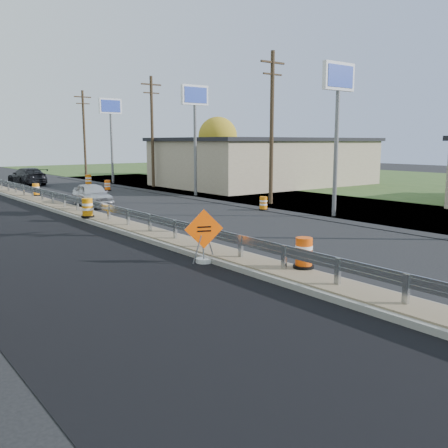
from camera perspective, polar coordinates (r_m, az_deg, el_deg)
ground at (r=17.86m, az=-2.17°, el=-3.31°), size 140.00×140.00×0.00m
grass_verge_far at (r=46.98m, az=21.31°, el=3.98°), size 40.00×120.00×0.03m
milled_overlay at (r=25.19m, az=-24.02°, el=-0.38°), size 7.20×120.00×0.01m
median at (r=24.70m, az=-12.98°, el=0.26°), size 1.60×55.00×0.23m
guardrail at (r=25.52m, az=-13.97°, el=1.91°), size 0.10×46.15×0.72m
retail_building_near at (r=46.25m, az=4.75°, el=7.17°), size 18.50×12.50×4.27m
pylon_sign_south at (r=26.95m, az=12.91°, el=14.59°), size 2.20×0.30×7.90m
pylon_sign_mid at (r=36.65m, az=-3.35°, el=13.36°), size 2.20×0.30×7.90m
pylon_sign_north at (r=48.84m, az=-12.84°, el=12.15°), size 2.20×0.30×7.90m
utility_pole_smid at (r=31.71m, az=5.48°, el=11.17°), size 1.90×0.26×9.40m
utility_pole_nmid at (r=43.90m, az=-8.21°, el=10.61°), size 1.90×0.26×9.40m
utility_pole_north at (r=57.44m, az=-15.69°, el=10.05°), size 1.90×0.26×9.40m
tree_far_yellow at (r=60.22m, az=-0.72°, el=9.97°), size 4.62×4.62×6.86m
caution_sign at (r=16.30m, az=-2.30°, el=-2.92°), size 1.21×0.54×1.77m
barrel_median_near at (r=14.92m, az=9.11°, el=-3.34°), size 0.62×0.62×0.91m
barrel_median_mid at (r=25.56m, az=-15.34°, el=1.76°), size 0.64×0.64×0.94m
barrel_median_far at (r=36.95m, az=-20.70°, el=3.67°), size 0.57×0.57×0.84m
barrel_shoulder_near at (r=28.98m, az=4.52°, el=2.33°), size 0.54×0.54×0.79m
barrel_shoulder_mid at (r=41.60m, az=-13.18°, el=4.29°), size 0.58×0.58×0.85m
barrel_shoulder_far at (r=47.02m, az=-15.24°, el=4.85°), size 0.67×0.67×0.99m
car_silver at (r=31.64m, az=-14.82°, el=3.25°), size 2.12×4.34×1.43m
car_dark_far at (r=49.42m, az=-21.56°, el=5.10°), size 2.44×5.52×1.57m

